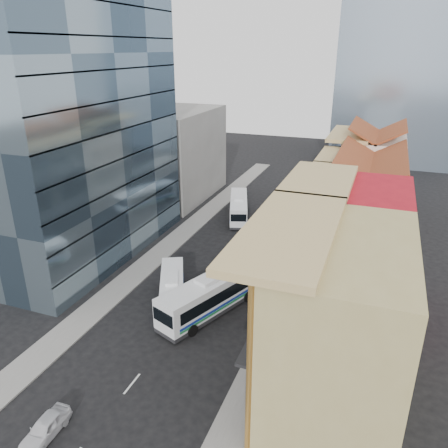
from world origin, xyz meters
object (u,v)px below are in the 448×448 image
at_px(office_tower, 74,126).
at_px(sedan_left, 45,428).
at_px(shophouse_tan, 341,324).
at_px(bus_left_near, 172,291).
at_px(bus_right, 212,294).
at_px(bus_left_far, 239,207).

relative_size(office_tower, sedan_left, 7.90).
relative_size(shophouse_tan, bus_left_near, 1.48).
distance_m(office_tower, bus_right, 24.14).
relative_size(office_tower, bus_right, 2.53).
bearing_deg(bus_left_near, office_tower, 128.28).
height_order(bus_left_far, sedan_left, bus_left_far).
xyz_separation_m(bus_left_far, sedan_left, (0.83, -40.75, -1.02)).
bearing_deg(shophouse_tan, office_tower, 155.70).
bearing_deg(shophouse_tan, bus_right, 150.02).
distance_m(bus_left_near, bus_left_far, 24.20).
distance_m(shophouse_tan, bus_left_near, 17.91).
height_order(office_tower, sedan_left, office_tower).
xyz_separation_m(shophouse_tan, bus_right, (-12.00, 6.92, -4.10)).
xyz_separation_m(bus_left_far, bus_right, (5.47, -23.92, 0.24)).
bearing_deg(bus_right, bus_left_near, -154.83).
bearing_deg(bus_right, office_tower, -178.65).
bearing_deg(office_tower, shophouse_tan, -24.30).
height_order(shophouse_tan, bus_left_near, shophouse_tan).
relative_size(bus_left_near, bus_left_far, 0.91).
distance_m(office_tower, sedan_left, 31.37).
distance_m(office_tower, bus_left_near, 21.45).
bearing_deg(office_tower, bus_right, -20.43).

